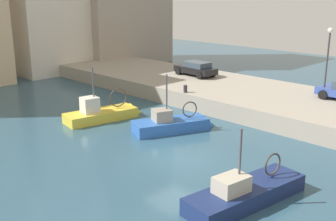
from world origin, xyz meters
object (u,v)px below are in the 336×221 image
object	(u,v)px
fishing_boat_blue	(176,129)
fishing_boat_yellow	(106,117)
parked_car_black	(196,68)
mooring_bollard_north	(185,89)
fishing_boat_navy	(251,198)
quay_streetlamp	(328,51)

from	to	relation	value
fishing_boat_blue	fishing_boat_yellow	distance (m)	5.27
parked_car_black	mooring_bollard_north	world-z (taller)	parked_car_black
fishing_boat_yellow	parked_car_black	size ratio (longest dim) A/B	1.45
fishing_boat_yellow	fishing_boat_blue	bearing A→B (deg)	-71.72
fishing_boat_navy	fishing_boat_blue	bearing A→B (deg)	63.39
fishing_boat_blue	parked_car_black	size ratio (longest dim) A/B	1.40
fishing_boat_blue	quay_streetlamp	xyz separation A→B (m)	(9.80, -4.86, 4.36)
fishing_boat_yellow	mooring_bollard_north	size ratio (longest dim) A/B	10.59
parked_car_black	fishing_boat_blue	bearing A→B (deg)	-144.89
fishing_boat_yellow	mooring_bollard_north	world-z (taller)	fishing_boat_yellow
fishing_boat_navy	parked_car_black	size ratio (longest dim) A/B	1.65
fishing_boat_blue	parked_car_black	world-z (taller)	fishing_boat_blue
mooring_bollard_north	quay_streetlamp	xyz separation A→B (m)	(5.65, -7.88, 2.98)
quay_streetlamp	fishing_boat_blue	bearing A→B (deg)	153.61
mooring_bollard_north	quay_streetlamp	distance (m)	10.15
fishing_boat_blue	fishing_boat_navy	xyz separation A→B (m)	(-4.22, -8.42, -0.01)
fishing_boat_yellow	fishing_boat_navy	bearing A→B (deg)	-100.83
fishing_boat_navy	quay_streetlamp	bearing A→B (deg)	14.24
fishing_boat_navy	mooring_bollard_north	bearing A→B (deg)	53.80
fishing_boat_navy	mooring_bollard_north	size ratio (longest dim) A/B	12.02
parked_car_black	fishing_boat_yellow	bearing A→B (deg)	-171.67
mooring_bollard_north	fishing_boat_navy	bearing A→B (deg)	-126.20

